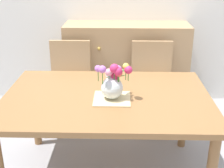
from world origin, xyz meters
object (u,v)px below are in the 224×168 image
Objects in this scene: dining_table at (107,105)px; chair_right at (152,79)px; flower_vase at (113,83)px; dresser at (126,67)px; chair_left at (70,78)px.

dining_table is 1.73× the size of chair_right.
chair_right is 3.30× the size of flower_vase.
flower_vase reaches higher than chair_right.
dresser is at bearing -60.36° from chair_right.
dining_table is 1.35m from dresser.
chair_left is at bearing 0.00° from chair_right.
dining_table is at bearing 115.94° from chair_left.
dresser is at bearing 85.01° from flower_vase.
flower_vase is at bearing -94.99° from dresser.
chair_right is 1.07m from flower_vase.
dining_table is 5.71× the size of flower_vase.
flower_vase is at bearing -53.27° from dining_table.
dresser is at bearing 82.76° from dining_table.
flower_vase is at bearing 68.04° from chair_right.
chair_right is at bearing -60.36° from dresser.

